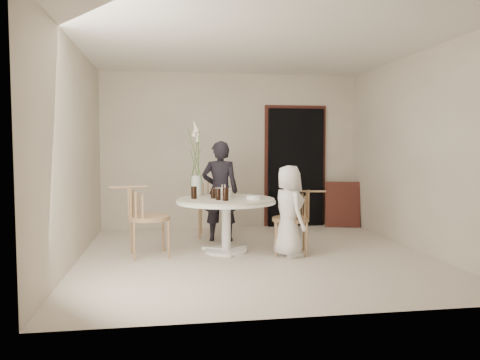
{
  "coord_description": "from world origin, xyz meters",
  "views": [
    {
      "loc": [
        -1.12,
        -5.93,
        1.41
      ],
      "look_at": [
        -0.15,
        0.3,
        0.97
      ],
      "focal_mm": 35.0,
      "sensor_mm": 36.0,
      "label": 1
    }
  ],
  "objects": [
    {
      "name": "plate_stack",
      "position": [
        -0.0,
        0.08,
        0.76
      ],
      "size": [
        0.27,
        0.27,
        0.05
      ],
      "primitive_type": "cylinder",
      "rotation": [
        0.0,
        0.0,
        0.41
      ],
      "color": "white",
      "rests_on": "table"
    },
    {
      "name": "girl",
      "position": [
        -0.34,
        1.05,
        0.75
      ],
      "size": [
        0.6,
        0.44,
        1.51
      ],
      "primitive_type": "imported",
      "rotation": [
        0.0,
        0.0,
        2.99
      ],
      "color": "black",
      "rests_on": "ground"
    },
    {
      "name": "cola_tumbler_d",
      "position": [
        -0.52,
        0.27,
        0.8
      ],
      "size": [
        0.08,
        0.08,
        0.14
      ],
      "primitive_type": "cylinder",
      "rotation": [
        0.0,
        0.0,
        -0.35
      ],
      "color": "black",
      "rests_on": "table"
    },
    {
      "name": "cola_tumbler_a",
      "position": [
        -0.47,
        0.11,
        0.8
      ],
      "size": [
        0.09,
        0.09,
        0.15
      ],
      "primitive_type": "cylinder",
      "rotation": [
        0.0,
        0.0,
        0.42
      ],
      "color": "black",
      "rests_on": "table"
    },
    {
      "name": "chair_left",
      "position": [
        -1.49,
        0.16,
        0.6
      ],
      "size": [
        0.61,
        0.57,
        0.93
      ],
      "rotation": [
        0.0,
        0.0,
        1.74
      ],
      "color": "#A8795B",
      "rests_on": "ground"
    },
    {
      "name": "door_trim",
      "position": [
        1.15,
        2.23,
        1.11
      ],
      "size": [
        1.12,
        0.03,
        2.22
      ],
      "primitive_type": "cube",
      "color": "#5D291F",
      "rests_on": "ground"
    },
    {
      "name": "ground",
      "position": [
        0.0,
        0.0,
        0.0
      ],
      "size": [
        4.5,
        4.5,
        0.0
      ],
      "primitive_type": "plane",
      "color": "beige",
      "rests_on": "ground"
    },
    {
      "name": "cola_tumbler_c",
      "position": [
        -0.78,
        0.29,
        0.81
      ],
      "size": [
        0.1,
        0.1,
        0.17
      ],
      "primitive_type": "cylinder",
      "rotation": [
        0.0,
        0.0,
        0.29
      ],
      "color": "black",
      "rests_on": "table"
    },
    {
      "name": "flower_vase",
      "position": [
        -0.72,
        0.66,
        1.11
      ],
      "size": [
        0.15,
        0.15,
        1.07
      ],
      "rotation": [
        0.0,
        0.0,
        -0.27
      ],
      "color": "silver",
      "rests_on": "table"
    },
    {
      "name": "birthday_cake",
      "position": [
        -0.39,
        0.36,
        0.79
      ],
      "size": [
        0.26,
        0.26,
        0.18
      ],
      "rotation": [
        0.0,
        0.0,
        0.28
      ],
      "color": "white",
      "rests_on": "table"
    },
    {
      "name": "cola_tumbler_b",
      "position": [
        -0.39,
        -0.01,
        0.81
      ],
      "size": [
        0.1,
        0.1,
        0.17
      ],
      "primitive_type": "cylinder",
      "rotation": [
        0.0,
        0.0,
        0.39
      ],
      "color": "black",
      "rests_on": "table"
    },
    {
      "name": "room_shell",
      "position": [
        0.0,
        0.0,
        1.62
      ],
      "size": [
        4.5,
        4.5,
        4.5
      ],
      "color": "white",
      "rests_on": "ground"
    },
    {
      "name": "doorway",
      "position": [
        1.15,
        2.19,
        1.05
      ],
      "size": [
        1.0,
        0.1,
        2.1
      ],
      "primitive_type": "cube",
      "color": "black",
      "rests_on": "ground"
    },
    {
      "name": "chair_right",
      "position": [
        0.6,
        0.02,
        0.55
      ],
      "size": [
        0.56,
        0.53,
        0.85
      ],
      "rotation": [
        0.0,
        0.0,
        -1.76
      ],
      "color": "#A8795B",
      "rests_on": "ground"
    },
    {
      "name": "table",
      "position": [
        -0.35,
        0.25,
        0.62
      ],
      "size": [
        1.33,
        1.33,
        0.73
      ],
      "color": "white",
      "rests_on": "ground"
    },
    {
      "name": "picture_frame",
      "position": [
        1.95,
        1.95,
        0.4
      ],
      "size": [
        0.63,
        0.34,
        0.8
      ],
      "primitive_type": "cube",
      "rotation": [
        -0.17,
        0.0,
        -0.27
      ],
      "color": "#5D291F",
      "rests_on": "ground"
    },
    {
      "name": "boy",
      "position": [
        0.42,
        -0.11,
        0.59
      ],
      "size": [
        0.5,
        0.65,
        1.18
      ],
      "primitive_type": "imported",
      "rotation": [
        0.0,
        0.0,
        1.81
      ],
      "color": "white",
      "rests_on": "ground"
    },
    {
      "name": "chair_far",
      "position": [
        -0.39,
        1.54,
        0.58
      ],
      "size": [
        0.54,
        0.58,
        0.9
      ],
      "rotation": [
        0.0,
        0.0,
        -0.13
      ],
      "color": "#A8795B",
      "rests_on": "ground"
    }
  ]
}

